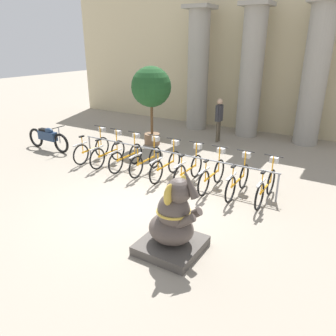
% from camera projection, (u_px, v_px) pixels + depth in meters
% --- Properties ---
extents(ground_plane, '(60.00, 60.00, 0.00)m').
position_uv_depth(ground_plane, '(142.00, 205.00, 8.05)').
color(ground_plane, gray).
extents(building_facade, '(20.00, 0.20, 6.00)m').
position_uv_depth(building_facade, '(260.00, 61.00, 13.79)').
color(building_facade, '#C6B78E').
rests_on(building_facade, ground_plane).
extents(column_left, '(1.15, 1.15, 5.16)m').
position_uv_depth(column_left, '(198.00, 69.00, 14.30)').
color(column_left, gray).
rests_on(column_left, ground_plane).
extents(column_middle, '(1.15, 1.15, 5.16)m').
position_uv_depth(column_middle, '(251.00, 72.00, 13.13)').
color(column_middle, gray).
rests_on(column_middle, ground_plane).
extents(column_right, '(1.15, 1.15, 5.16)m').
position_uv_depth(column_right, '(315.00, 75.00, 11.97)').
color(column_right, gray).
rests_on(column_right, ground_plane).
extents(bike_rack, '(6.44, 0.05, 0.77)m').
position_uv_depth(bike_rack, '(169.00, 155.00, 9.57)').
color(bike_rack, gray).
rests_on(bike_rack, ground_plane).
extents(bicycle_0, '(0.48, 1.68, 1.09)m').
position_uv_depth(bicycle_0, '(93.00, 148.00, 10.98)').
color(bicycle_0, black).
rests_on(bicycle_0, ground_plane).
extents(bicycle_1, '(0.48, 1.68, 1.09)m').
position_uv_depth(bicycle_1, '(109.00, 152.00, 10.61)').
color(bicycle_1, black).
rests_on(bicycle_1, ground_plane).
extents(bicycle_2, '(0.48, 1.68, 1.09)m').
position_uv_depth(bicycle_2, '(127.00, 156.00, 10.26)').
color(bicycle_2, black).
rests_on(bicycle_2, ground_plane).
extents(bicycle_3, '(0.48, 1.68, 1.09)m').
position_uv_depth(bicycle_3, '(147.00, 159.00, 9.94)').
color(bicycle_3, black).
rests_on(bicycle_3, ground_plane).
extents(bicycle_4, '(0.48, 1.68, 1.09)m').
position_uv_depth(bicycle_4, '(166.00, 164.00, 9.55)').
color(bicycle_4, black).
rests_on(bicycle_4, ground_plane).
extents(bicycle_5, '(0.48, 1.68, 1.09)m').
position_uv_depth(bicycle_5, '(189.00, 169.00, 9.23)').
color(bicycle_5, black).
rests_on(bicycle_5, ground_plane).
extents(bicycle_6, '(0.48, 1.68, 1.09)m').
position_uv_depth(bicycle_6, '(212.00, 174.00, 8.85)').
color(bicycle_6, black).
rests_on(bicycle_6, ground_plane).
extents(bicycle_7, '(0.48, 1.68, 1.09)m').
position_uv_depth(bicycle_7, '(238.00, 180.00, 8.50)').
color(bicycle_7, black).
rests_on(bicycle_7, ground_plane).
extents(bicycle_8, '(0.48, 1.68, 1.09)m').
position_uv_depth(bicycle_8, '(266.00, 186.00, 8.14)').
color(bicycle_8, black).
rests_on(bicycle_8, ground_plane).
extents(elephant_statue, '(1.14, 1.14, 1.79)m').
position_uv_depth(elephant_statue, '(173.00, 223.00, 6.12)').
color(elephant_statue, '#4C4742').
rests_on(elephant_statue, ground_plane).
extents(motorcycle, '(2.09, 0.55, 0.95)m').
position_uv_depth(motorcycle, '(48.00, 138.00, 11.99)').
color(motorcycle, black).
rests_on(motorcycle, ground_plane).
extents(person_pedestrian, '(0.23, 0.47, 1.71)m').
position_uv_depth(person_pedestrian, '(219.00, 116.00, 12.79)').
color(person_pedestrian, brown).
rests_on(person_pedestrian, ground_plane).
extents(potted_tree, '(1.48, 1.48, 2.94)m').
position_uv_depth(potted_tree, '(151.00, 89.00, 12.07)').
color(potted_tree, brown).
rests_on(potted_tree, ground_plane).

